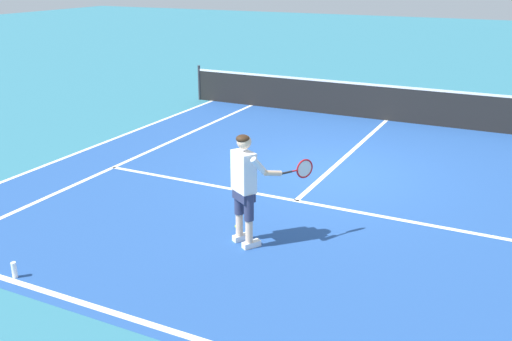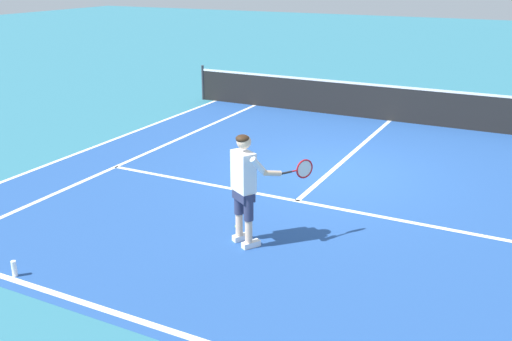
% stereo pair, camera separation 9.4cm
% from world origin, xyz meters
% --- Properties ---
extents(ground_plane, '(80.00, 80.00, 0.00)m').
position_xyz_m(ground_plane, '(0.00, 0.00, 0.00)').
color(ground_plane, teal).
extents(court_inner_surface, '(10.98, 11.06, 0.00)m').
position_xyz_m(court_inner_surface, '(0.00, -0.62, 0.00)').
color(court_inner_surface, '#234C93').
rests_on(court_inner_surface, ground).
extents(line_baseline, '(10.98, 0.10, 0.01)m').
position_xyz_m(line_baseline, '(0.00, -5.95, 0.00)').
color(line_baseline, white).
rests_on(line_baseline, ground).
extents(line_service, '(8.23, 0.10, 0.01)m').
position_xyz_m(line_service, '(0.00, -1.69, 0.00)').
color(line_service, white).
rests_on(line_service, ground).
extents(line_centre_service, '(0.10, 6.40, 0.01)m').
position_xyz_m(line_centre_service, '(0.00, 1.51, 0.00)').
color(line_centre_service, white).
rests_on(line_centre_service, ground).
extents(line_singles_left, '(0.10, 10.66, 0.01)m').
position_xyz_m(line_singles_left, '(-4.12, -0.62, 0.00)').
color(line_singles_left, white).
rests_on(line_singles_left, ground).
extents(line_doubles_left, '(0.10, 10.66, 0.01)m').
position_xyz_m(line_doubles_left, '(-5.49, -0.62, 0.00)').
color(line_doubles_left, white).
rests_on(line_doubles_left, ground).
extents(tennis_net, '(11.96, 0.08, 1.07)m').
position_xyz_m(tennis_net, '(0.00, 4.71, 0.50)').
color(tennis_net, '#333338').
rests_on(tennis_net, ground).
extents(tennis_player, '(1.06, 0.89, 1.71)m').
position_xyz_m(tennis_player, '(-0.03, -3.59, 0.99)').
color(tennis_player, white).
rests_on(tennis_player, ground).
extents(tennis_ball_near_feet, '(0.07, 0.07, 0.07)m').
position_xyz_m(tennis_ball_near_feet, '(-0.41, -3.16, 0.03)').
color(tennis_ball_near_feet, '#CCE02D').
rests_on(tennis_ball_near_feet, ground).
extents(water_bottle, '(0.07, 0.07, 0.23)m').
position_xyz_m(water_bottle, '(-2.35, -5.86, 0.11)').
color(water_bottle, white).
rests_on(water_bottle, ground).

